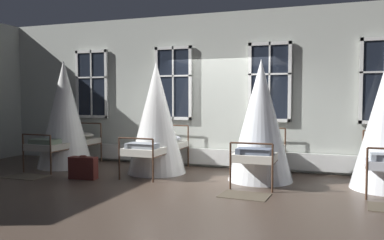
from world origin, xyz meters
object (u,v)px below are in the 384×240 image
object	(u,v)px
cot_third	(261,122)
cot_second	(156,119)
cot_first	(65,115)
suitcase_dark	(83,168)

from	to	relation	value
cot_third	cot_second	bearing A→B (deg)	88.45
cot_first	cot_third	distance (m)	4.58
cot_first	suitcase_dark	world-z (taller)	cot_first
cot_third	suitcase_dark	world-z (taller)	cot_third
cot_second	suitcase_dark	bearing A→B (deg)	136.30
cot_first	suitcase_dark	distance (m)	1.91
cot_first	cot_third	world-z (taller)	cot_first
suitcase_dark	cot_second	bearing A→B (deg)	40.67
cot_first	suitcase_dark	xyz separation A→B (m)	(1.25, -1.06, -0.98)
cot_second	cot_first	bearing A→B (deg)	91.86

